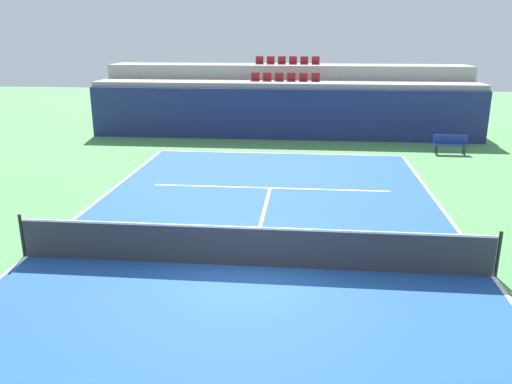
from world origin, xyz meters
name	(u,v)px	position (x,y,z in m)	size (l,w,h in m)	color
ground_plane	(250,266)	(0.00, 0.00, 0.00)	(80.00, 80.00, 0.00)	#4C8C4C
court_surface	(250,266)	(0.00, 0.00, 0.01)	(11.00, 24.00, 0.01)	#1E4C99
baseline_far	(279,153)	(0.00, 11.95, 0.01)	(11.00, 0.10, 0.00)	white
sideline_left	(27,256)	(-5.45, 0.00, 0.01)	(0.10, 24.00, 0.00)	white
sideline_right	(493,276)	(5.45, 0.00, 0.01)	(0.10, 24.00, 0.00)	white
service_line_far	(270,188)	(0.00, 6.40, 0.01)	(8.26, 0.10, 0.00)	white
centre_service_line	(262,219)	(0.00, 3.20, 0.01)	(0.10, 6.40, 0.00)	white
back_wall	(283,115)	(0.00, 15.21, 1.27)	(19.95, 0.30, 2.55)	navy
stands_tier_lower	(285,108)	(0.00, 16.56, 1.40)	(19.95, 2.40, 2.80)	#9E9E99
stands_tier_upper	(287,96)	(0.00, 18.96, 1.77)	(19.95, 2.40, 3.53)	#9E9E99
seating_row_lower	(285,79)	(0.00, 16.65, 2.92)	(3.60, 0.44, 0.44)	maroon
seating_row_upper	(287,62)	(0.00, 19.05, 3.66)	(3.60, 0.44, 0.44)	maroon
tennis_net	(250,246)	(0.00, 0.00, 0.51)	(11.08, 0.08, 1.07)	black
player_bench	(450,143)	(7.63, 12.64, 0.51)	(1.50, 0.40, 0.85)	navy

